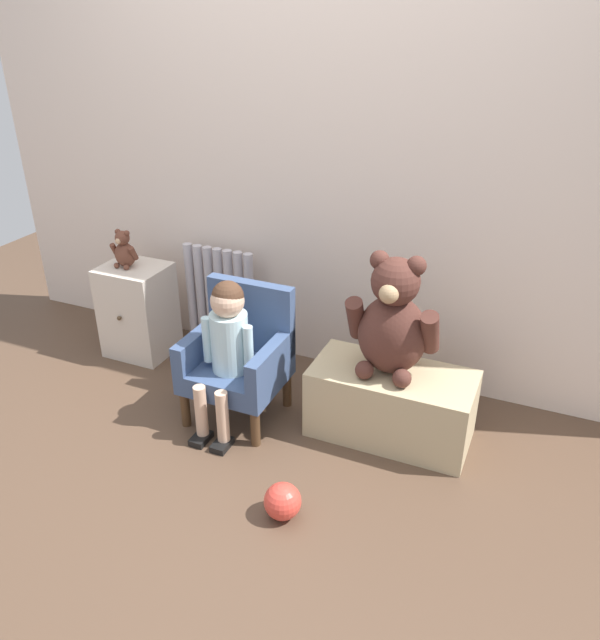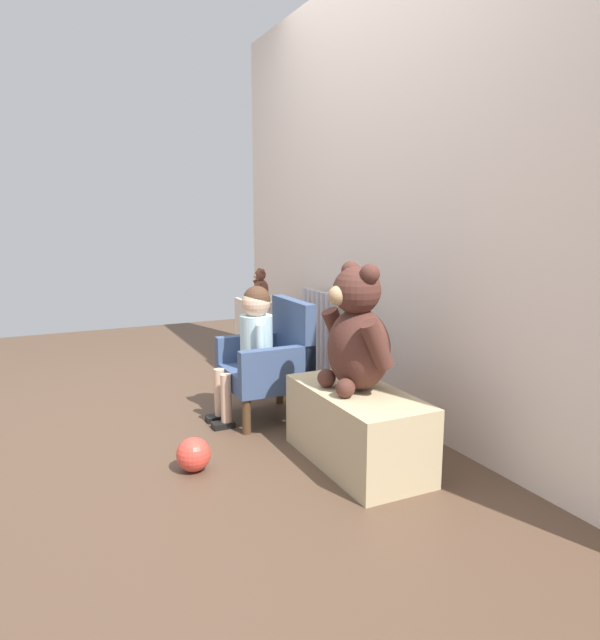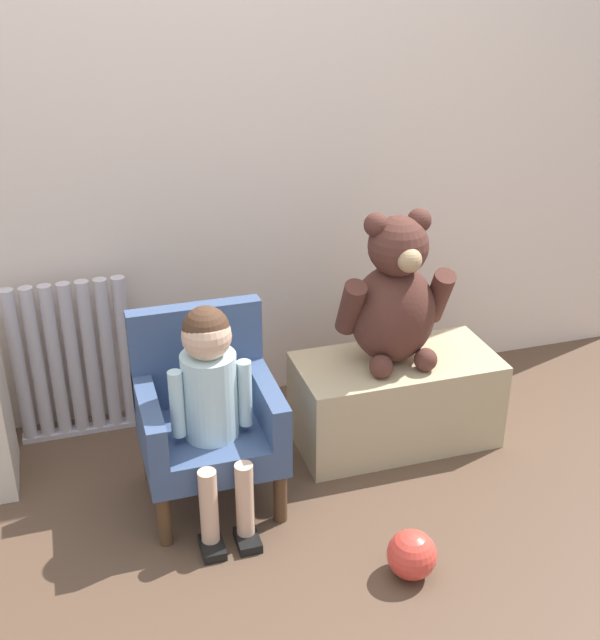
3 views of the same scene
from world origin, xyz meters
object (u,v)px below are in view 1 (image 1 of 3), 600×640
radiator (220,301)px  large_teddy_bear (393,322)px  low_bench (391,404)px  small_teddy_bear (124,251)px  toy_ball (283,501)px  child_armchair (240,355)px  small_dresser (138,310)px  child_figure (227,336)px

radiator → large_teddy_bear: 1.17m
low_bench → small_teddy_bear: (-1.53, 0.16, 0.44)m
large_teddy_bear → toy_ball: size_ratio=3.75×
large_teddy_bear → radiator: bearing=160.7°
child_armchair → toy_ball: child_armchair is taller
low_bench → large_teddy_bear: size_ratio=1.31×
small_teddy_bear → child_armchair: bearing=-18.0°
toy_ball → small_dresser: bearing=146.5°
child_armchair → large_teddy_bear: 0.74m
radiator → child_figure: child_figure is taller
small_dresser → child_armchair: child_armchair is taller
small_dresser → toy_ball: (1.27, -0.84, -0.18)m
small_teddy_bear → toy_ball: 1.63m
small_dresser → toy_ball: 1.53m
radiator → child_armchair: size_ratio=0.96×
large_teddy_bear → low_bench: bearing=-17.7°
child_figure → child_armchair: bearing=90.0°
small_dresser → small_teddy_bear: size_ratio=2.51×
large_teddy_bear → small_teddy_bear: size_ratio=2.67×
child_figure → toy_ball: size_ratio=4.88×
low_bench → child_figure: bearing=-163.4°
radiator → small_teddy_bear: bearing=-153.0°
radiator → small_dresser: (-0.40, -0.21, -0.04)m
low_bench → small_teddy_bear: 1.60m
child_figure → large_teddy_bear: large_teddy_bear is taller
small_dresser → child_armchair: size_ratio=0.82×
child_armchair → child_figure: 0.19m
radiator → small_dresser: size_ratio=1.18×
small_dresser → large_teddy_bear: 1.52m
small_dresser → child_figure: child_figure is taller
toy_ball → child_figure: bearing=136.6°
large_teddy_bear → toy_ball: bearing=-107.2°
low_bench → radiator: bearing=160.7°
radiator → child_armchair: (0.39, -0.49, 0.01)m
child_figure → large_teddy_bear: size_ratio=1.30×
low_bench → toy_ball: (-0.23, -0.67, -0.09)m
large_teddy_bear → toy_ball: (-0.21, -0.67, -0.50)m
small_dresser → low_bench: size_ratio=0.72×
radiator → child_armchair: 0.62m
small_dresser → child_figure: size_ratio=0.72×
large_teddy_bear → small_teddy_bear: bearing=174.1°
radiator → small_teddy_bear: 0.57m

